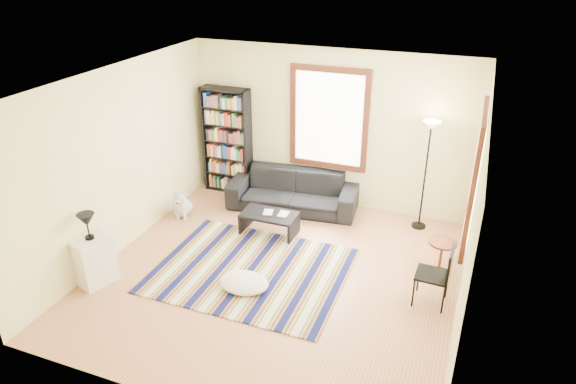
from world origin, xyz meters
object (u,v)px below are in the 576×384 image
(floor_lamp, at_px, (425,176))
(side_table, at_px, (440,258))
(white_cabinet, at_px, (94,260))
(bookshelf, at_px, (227,141))
(coffee_table, at_px, (269,223))
(folding_chair, at_px, (432,275))
(floor_cushion, at_px, (244,283))
(sofa, at_px, (293,191))
(dog, at_px, (182,202))

(floor_lamp, distance_m, side_table, 1.52)
(white_cabinet, bearing_deg, bookshelf, 102.20)
(coffee_table, relative_size, folding_chair, 1.05)
(floor_cushion, distance_m, white_cabinet, 2.11)
(bookshelf, relative_size, floor_lamp, 1.08)
(folding_chair, bearing_deg, bookshelf, 154.18)
(sofa, relative_size, side_table, 4.23)
(floor_cushion, height_order, floor_lamp, floor_lamp)
(sofa, relative_size, floor_lamp, 1.23)
(bookshelf, xyz_separation_m, dog, (-0.28, -1.25, -0.74))
(sofa, height_order, bookshelf, bookshelf)
(sofa, bearing_deg, white_cabinet, -126.23)
(floor_lamp, bearing_deg, folding_chair, -78.40)
(side_table, distance_m, white_cabinet, 4.89)
(coffee_table, distance_m, floor_cushion, 1.54)
(floor_cushion, distance_m, side_table, 2.82)
(bookshelf, bearing_deg, floor_lamp, -2.67)
(floor_cushion, relative_size, side_table, 1.32)
(white_cabinet, bearing_deg, floor_lamp, 57.24)
(coffee_table, relative_size, floor_lamp, 0.48)
(bookshelf, bearing_deg, folding_chair, -28.18)
(bookshelf, height_order, floor_cushion, bookshelf)
(sofa, height_order, folding_chair, folding_chair)
(coffee_table, height_order, floor_cushion, coffee_table)
(white_cabinet, height_order, dog, white_cabinet)
(side_table, bearing_deg, floor_cushion, -152.08)
(coffee_table, distance_m, side_table, 2.75)
(sofa, height_order, floor_cushion, sofa)
(bookshelf, height_order, floor_lamp, bookshelf)
(bookshelf, relative_size, white_cabinet, 2.86)
(white_cabinet, distance_m, dog, 2.12)
(bookshelf, height_order, white_cabinet, bookshelf)
(floor_lamp, relative_size, white_cabinet, 2.66)
(bookshelf, distance_m, folding_chair, 4.64)
(white_cabinet, bearing_deg, floor_cushion, 35.20)
(coffee_table, relative_size, dog, 1.75)
(sofa, bearing_deg, side_table, -29.81)
(sofa, height_order, white_cabinet, white_cabinet)
(bookshelf, distance_m, floor_lamp, 3.65)
(folding_chair, relative_size, dog, 1.67)
(side_table, height_order, folding_chair, folding_chair)
(bookshelf, relative_size, folding_chair, 2.33)
(coffee_table, bearing_deg, floor_lamp, 25.60)
(sofa, height_order, dog, sofa)
(floor_cushion, height_order, dog, dog)
(coffee_table, bearing_deg, sofa, 87.20)
(coffee_table, xyz_separation_m, side_table, (2.74, -0.20, 0.09))
(sofa, xyz_separation_m, folding_chair, (2.64, -1.90, 0.10))
(sofa, distance_m, white_cabinet, 3.59)
(sofa, distance_m, bookshelf, 1.59)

